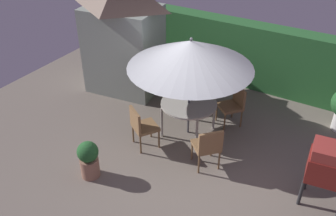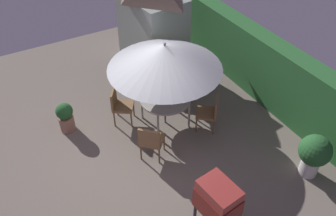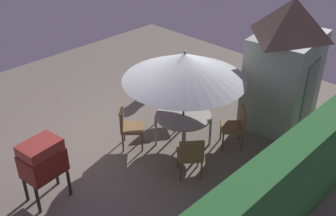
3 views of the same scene
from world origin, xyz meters
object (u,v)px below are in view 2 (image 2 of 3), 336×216
Objects in this scene: patio_table at (165,100)px; potted_plant_by_grill at (65,117)px; garden_shed at (153,19)px; potted_plant_by_shed at (314,153)px; chair_toward_house at (151,140)px; chair_far_side at (178,79)px; chair_toward_hedge at (120,104)px; patio_umbrella at (165,57)px; bbq_grill at (218,200)px; chair_near_shed at (210,111)px.

potted_plant_by_grill reaches higher than patio_table.
garden_shed is 3.49m from potted_plant_by_grill.
potted_plant_by_shed is at bearing 32.83° from patio_table.
patio_table is 1.16m from chair_toward_house.
chair_far_side reaches higher than patio_table.
chair_toward_house is (3.13, -1.71, -0.96)m from garden_shed.
chair_far_side is 3.70m from potted_plant_by_shed.
chair_toward_hedge is 1.19× the size of potted_plant_by_grill.
patio_table is 0.47× the size of patio_umbrella.
potted_plant_by_shed is at bearing 9.91° from garden_shed.
bbq_grill is at bearing -21.24° from chair_far_side.
chair_near_shed and chair_toward_hedge have the same top height.
bbq_grill reaches higher than chair_toward_hedge.
chair_toward_house is at bearing 36.89° from potted_plant_by_grill.
potted_plant_by_grill is (-1.74, -1.30, -0.12)m from chair_toward_house.
patio_table is at bearing -130.00° from chair_near_shed.
bbq_grill is (2.89, -0.62, 0.16)m from patio_table.
chair_far_side is (-0.77, 0.80, -1.32)m from patio_umbrella.
patio_table is at bearing 136.14° from chair_toward_house.
patio_table is 3.33m from potted_plant_by_shed.
potted_plant_by_grill is (-0.91, -2.10, -1.44)m from patio_umbrella.
potted_plant_by_grill is at bearing -118.58° from chair_near_shed.
garden_shed is at bearing 151.36° from chair_toward_house.
bbq_grill is at bearing -12.10° from patio_umbrella.
bbq_grill is at bearing -87.82° from potted_plant_by_shed.
chair_toward_hedge is 1.41m from chair_toward_house.
garden_shed is at bearing -170.09° from potted_plant_by_shed.
chair_toward_house reaches higher than patio_table.
chair_far_side is at bearing 179.97° from chair_near_shed.
garden_shed is 2.42× the size of bbq_grill.
chair_toward_house is 0.91× the size of potted_plant_by_shed.
garden_shed is at bearing 158.38° from patio_table.
potted_plant_by_grill is at bearing -143.11° from chair_toward_house.
patio_umbrella is at bearing 136.14° from chair_toward_house.
patio_table is 1.54× the size of potted_plant_by_grill.
garden_shed is 2.60m from patio_table.
garden_shed is at bearing 114.79° from potted_plant_by_grill.
potted_plant_by_grill is at bearing -113.38° from patio_table.
chair_near_shed is 2.11m from chair_toward_hedge.
bbq_grill reaches higher than potted_plant_by_grill.
chair_toward_hedge is 1.26m from potted_plant_by_grill.
patio_umbrella reaches higher than chair_far_side.
chair_toward_house is at bearing -44.96° from chair_far_side.
patio_umbrella is at bearing 57.08° from chair_toward_hedge.
patio_umbrella reaches higher than chair_toward_hedge.
chair_far_side is 1.71m from chair_toward_hedge.
potted_plant_by_shed is (2.79, 1.80, -1.25)m from patio_umbrella.
chair_far_side is at bearing -4.06° from garden_shed.
patio_umbrella is 2.05× the size of bbq_grill.
chair_toward_hedge is at bearing -126.43° from chair_near_shed.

